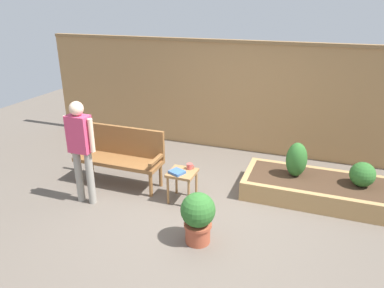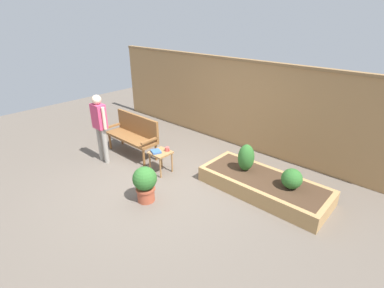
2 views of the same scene
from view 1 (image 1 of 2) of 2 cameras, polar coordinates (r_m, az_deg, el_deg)
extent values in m
plane|color=#60564C|center=(5.26, 0.64, -10.95)|extent=(14.00, 14.00, 0.00)
cube|color=#A37A4C|center=(7.16, 7.72, 7.06)|extent=(8.40, 0.10, 2.10)
cube|color=olive|center=(6.97, 8.17, 15.68)|extent=(8.40, 0.14, 0.06)
cylinder|color=brown|center=(5.91, -4.97, -4.87)|extent=(0.06, 0.06, 0.40)
cylinder|color=brown|center=(5.63, -6.52, -6.40)|extent=(0.06, 0.06, 0.40)
cylinder|color=brown|center=(6.54, -15.54, -2.93)|extent=(0.06, 0.06, 0.40)
cylinder|color=brown|center=(6.28, -17.40, -4.19)|extent=(0.06, 0.06, 0.40)
cube|color=brown|center=(5.96, -11.54, -2.56)|extent=(1.44, 0.48, 0.06)
cube|color=brown|center=(6.03, -10.71, 0.54)|extent=(1.44, 0.06, 0.48)
cube|color=brown|center=(6.29, -17.02, -0.53)|extent=(0.06, 0.48, 0.04)
cube|color=brown|center=(5.60, -5.58, -2.40)|extent=(0.06, 0.48, 0.04)
cylinder|color=#9E7042|center=(5.57, 0.69, -6.34)|extent=(0.04, 0.04, 0.44)
cylinder|color=#9E7042|center=(5.29, -0.52, -7.92)|extent=(0.04, 0.04, 0.44)
cylinder|color=#9E7042|center=(5.67, -2.47, -5.80)|extent=(0.04, 0.04, 0.44)
cylinder|color=#9E7042|center=(5.40, -3.82, -7.31)|extent=(0.04, 0.04, 0.44)
cube|color=#9E7042|center=(5.37, -1.56, -4.57)|extent=(0.40, 0.40, 0.04)
cylinder|color=#CC4C47|center=(5.43, -0.39, -3.54)|extent=(0.09, 0.09, 0.08)
torus|color=#CC4C47|center=(5.41, 0.10, -3.62)|extent=(0.06, 0.01, 0.06)
cube|color=#38609E|center=(5.31, -2.38, -4.43)|extent=(0.25, 0.24, 0.04)
cylinder|color=#A84C33|center=(4.67, 0.92, -13.93)|extent=(0.31, 0.31, 0.23)
cylinder|color=#A84C33|center=(4.60, 0.93, -12.59)|extent=(0.35, 0.35, 0.04)
sphere|color=#2D6628|center=(4.48, 0.94, -10.34)|extent=(0.43, 0.43, 0.43)
cube|color=#AD8451|center=(5.50, 19.90, -8.96)|extent=(2.40, 0.09, 0.30)
cube|color=#AD8451|center=(6.31, 20.13, -4.92)|extent=(2.40, 0.09, 0.30)
cube|color=#AD8451|center=(5.98, 8.93, -5.30)|extent=(0.09, 0.82, 0.30)
cube|color=#422D1E|center=(5.91, 20.03, -6.80)|extent=(2.22, 0.82, 0.30)
cylinder|color=brown|center=(5.86, 15.91, -4.53)|extent=(0.04, 0.04, 0.06)
ellipsoid|color=#2D6628|center=(5.76, 16.15, -2.37)|extent=(0.32, 0.32, 0.54)
cylinder|color=brown|center=(5.89, 25.05, -5.68)|extent=(0.04, 0.04, 0.06)
sphere|color=#2D6628|center=(5.83, 25.29, -4.35)|extent=(0.36, 0.36, 0.36)
cylinder|color=gray|center=(5.53, -15.72, -5.21)|extent=(0.11, 0.11, 0.82)
cylinder|color=gray|center=(5.64, -17.39, -4.84)|extent=(0.11, 0.11, 0.82)
cube|color=#D13D66|center=(5.33, -17.33, 1.54)|extent=(0.32, 0.20, 0.54)
cylinder|color=beige|center=(5.21, -15.57, 1.29)|extent=(0.07, 0.07, 0.49)
cylinder|color=beige|center=(5.45, -19.02, 1.77)|extent=(0.07, 0.07, 0.49)
sphere|color=beige|center=(5.22, -17.78, 5.35)|extent=(0.20, 0.20, 0.20)
camera|label=2|loc=(2.49, 91.10, 6.79)|focal=26.93mm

